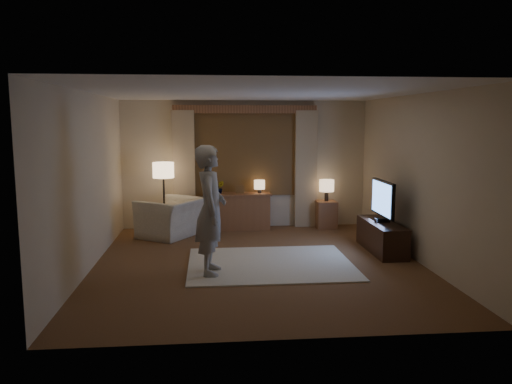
{
  "coord_description": "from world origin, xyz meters",
  "views": [
    {
      "loc": [
        -0.73,
        -7.46,
        2.18
      ],
      "look_at": [
        0.03,
        0.6,
        1.03
      ],
      "focal_mm": 35.0,
      "sensor_mm": 36.0,
      "label": 1
    }
  ],
  "objects": [
    {
      "name": "tv_stand",
      "position": [
        2.15,
        0.53,
        0.25
      ],
      "size": [
        0.45,
        1.4,
        0.5
      ],
      "primitive_type": "cube",
      "color": "black",
      "rests_on": "floor"
    },
    {
      "name": "room",
      "position": [
        0.0,
        0.5,
        1.33
      ],
      "size": [
        5.04,
        5.54,
        2.64
      ],
      "color": "brown",
      "rests_on": "ground"
    },
    {
      "name": "tv",
      "position": [
        2.15,
        0.53,
        0.89
      ],
      "size": [
        0.24,
        0.97,
        0.7
      ],
      "color": "black",
      "rests_on": "tv_stand"
    },
    {
      "name": "sideboard",
      "position": [
        -0.13,
        2.5,
        0.35
      ],
      "size": [
        1.2,
        0.4,
        0.7
      ],
      "primitive_type": "cube",
      "color": "brown",
      "rests_on": "floor"
    },
    {
      "name": "rug",
      "position": [
        0.18,
        -0.08,
        0.01
      ],
      "size": [
        2.5,
        2.0,
        0.02
      ],
      "primitive_type": "cube",
      "color": "beige",
      "rests_on": "floor"
    },
    {
      "name": "table_lamp_side",
      "position": [
        1.65,
        2.45,
        0.87
      ],
      "size": [
        0.3,
        0.3,
        0.44
      ],
      "color": "black",
      "rests_on": "side_table"
    },
    {
      "name": "picture_frame",
      "position": [
        -0.13,
        2.5,
        0.8
      ],
      "size": [
        0.16,
        0.02,
        0.2
      ],
      "primitive_type": "cube",
      "color": "brown",
      "rests_on": "sideboard"
    },
    {
      "name": "armchair",
      "position": [
        -1.47,
        1.98,
        0.36
      ],
      "size": [
        1.42,
        1.46,
        0.72
      ],
      "primitive_type": "imported",
      "rotation": [
        0.0,
        0.0,
        -2.15
      ],
      "color": "beige",
      "rests_on": "floor"
    },
    {
      "name": "floor_lamp",
      "position": [
        -1.62,
        2.22,
        1.17
      ],
      "size": [
        0.41,
        0.41,
        1.4
      ],
      "color": "black",
      "rests_on": "floor"
    },
    {
      "name": "table_lamp_sideboard",
      "position": [
        0.27,
        2.5,
        0.9
      ],
      "size": [
        0.22,
        0.22,
        0.3
      ],
      "color": "black",
      "rests_on": "sideboard"
    },
    {
      "name": "side_table",
      "position": [
        1.65,
        2.45,
        0.28
      ],
      "size": [
        0.4,
        0.4,
        0.56
      ],
      "primitive_type": "cube",
      "color": "brown",
      "rests_on": "floor"
    },
    {
      "name": "person",
      "position": [
        -0.72,
        -0.49,
        0.94
      ],
      "size": [
        0.48,
        0.7,
        1.83
      ],
      "primitive_type": "imported",
      "rotation": [
        0.0,
        0.0,
        1.5
      ],
      "color": "#ADA8A0",
      "rests_on": "rug"
    },
    {
      "name": "plant",
      "position": [
        -0.53,
        2.5,
        0.85
      ],
      "size": [
        0.17,
        0.13,
        0.3
      ],
      "primitive_type": "imported",
      "color": "#999999",
      "rests_on": "sideboard"
    }
  ]
}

